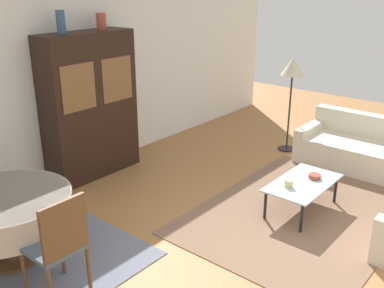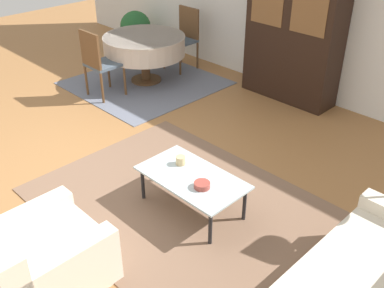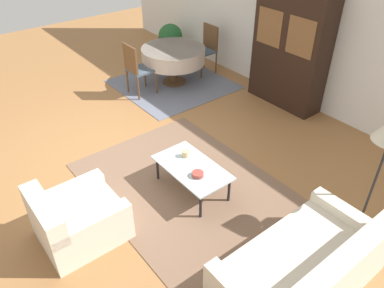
{
  "view_description": "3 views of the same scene",
  "coord_description": "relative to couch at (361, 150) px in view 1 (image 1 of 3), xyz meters",
  "views": [
    {
      "loc": [
        -3.45,
        -1.63,
        2.73
      ],
      "look_at": [
        0.2,
        1.4,
        0.95
      ],
      "focal_mm": 42.0,
      "sensor_mm": 36.0,
      "label": 1
    },
    {
      "loc": [
        3.68,
        -1.99,
        2.84
      ],
      "look_at": [
        1.2,
        0.48,
        0.75
      ],
      "focal_mm": 42.0,
      "sensor_mm": 36.0,
      "label": 2
    },
    {
      "loc": [
        4.17,
        -1.87,
        3.4
      ],
      "look_at": [
        1.2,
        0.48,
        0.75
      ],
      "focal_mm": 35.0,
      "sensor_mm": 36.0,
      "label": 3
    }
  ],
  "objects": [
    {
      "name": "wall_back",
      "position": [
        -3.05,
        3.19,
        1.08
      ],
      "size": [
        10.0,
        0.06,
        2.7
      ],
      "color": "white",
      "rests_on": "ground_plane"
    },
    {
      "name": "vase_tall",
      "position": [
        -3.08,
        2.92,
        1.92
      ],
      "size": [
        0.11,
        0.11,
        0.29
      ],
      "color": "#33517A",
      "rests_on": "display_cabinet"
    },
    {
      "name": "cup",
      "position": [
        -2.08,
        0.11,
        0.17
      ],
      "size": [
        0.1,
        0.1,
        0.09
      ],
      "color": "tan",
      "rests_on": "coffee_table"
    },
    {
      "name": "dining_rug",
      "position": [
        -4.62,
        1.73,
        -0.26
      ],
      "size": [
        2.06,
        2.09,
        0.01
      ],
      "color": "slate",
      "rests_on": "ground_plane"
    },
    {
      "name": "floor_lamp",
      "position": [
        -0.09,
        1.2,
        1.06
      ],
      "size": [
        0.37,
        0.37,
        1.55
      ],
      "color": "black",
      "rests_on": "ground_plane"
    },
    {
      "name": "bowl",
      "position": [
        -1.66,
        -0.02,
        0.15
      ],
      "size": [
        0.15,
        0.15,
        0.05
      ],
      "color": "#9E4238",
      "rests_on": "coffee_table"
    },
    {
      "name": "couch",
      "position": [
        0.0,
        0.0,
        0.0
      ],
      "size": [
        0.93,
        1.76,
        0.75
      ],
      "rotation": [
        0.0,
        0.0,
        1.57
      ],
      "color": "beige",
      "rests_on": "ground_plane"
    },
    {
      "name": "dining_chair_near",
      "position": [
        -4.68,
        0.94,
        0.31
      ],
      "size": [
        0.44,
        0.44,
        1.0
      ],
      "color": "brown",
      "rests_on": "dining_rug"
    },
    {
      "name": "display_cabinet",
      "position": [
        -2.74,
        2.92,
        0.75
      ],
      "size": [
        1.37,
        0.46,
        2.04
      ],
      "color": "black",
      "rests_on": "ground_plane"
    },
    {
      "name": "coffee_table",
      "position": [
        -1.85,
        0.04,
        0.09
      ],
      "size": [
        1.05,
        0.59,
        0.38
      ],
      "color": "black",
      "rests_on": "area_rug"
    },
    {
      "name": "dining_table",
      "position": [
        -4.68,
        1.8,
        0.32
      ],
      "size": [
        1.27,
        1.27,
        0.73
      ],
      "color": "brown",
      "rests_on": "dining_rug"
    },
    {
      "name": "vase_short",
      "position": [
        -2.43,
        2.92,
        1.88
      ],
      "size": [
        0.14,
        0.14,
        0.22
      ],
      "color": "#9E4238",
      "rests_on": "display_cabinet"
    },
    {
      "name": "ground_plane",
      "position": [
        -3.05,
        -0.44,
        -0.27
      ],
      "size": [
        14.0,
        14.0,
        0.0
      ],
      "primitive_type": "plane",
      "color": "#9E6B3D"
    },
    {
      "name": "area_rug",
      "position": [
        -1.89,
        0.0,
        -0.26
      ],
      "size": [
        3.05,
        2.18,
        0.01
      ],
      "color": "brown",
      "rests_on": "ground_plane"
    }
  ]
}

